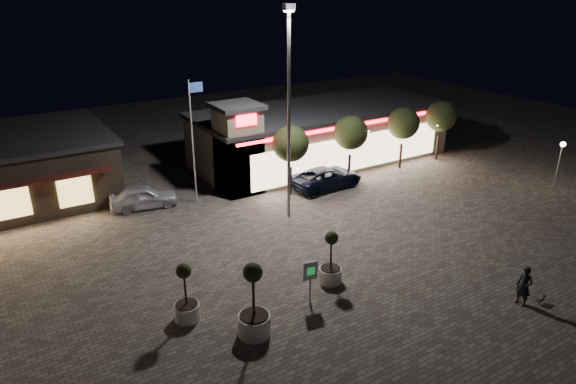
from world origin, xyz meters
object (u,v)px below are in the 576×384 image
pickup_truck (326,177)px  pedestrian (524,286)px  planter_mid (254,313)px  valet_sign (310,274)px  planter_left (186,303)px  white_sedan (144,197)px

pickup_truck → pedestrian: 16.14m
planter_mid → valet_sign: bearing=12.3°
planter_left → valet_sign: 5.49m
white_sedan → pedestrian: bearing=-140.0°
pickup_truck → white_sedan: pickup_truck is taller
pedestrian → valet_sign: valet_sign is taller
planter_mid → valet_sign: size_ratio=1.61×
pedestrian → planter_left: size_ratio=0.70×
planter_left → valet_sign: size_ratio=1.31×
white_sedan → pedestrian: 22.39m
pickup_truck → planter_mid: size_ratio=1.60×
pickup_truck → white_sedan: (-11.95, 3.31, -0.02)m
pedestrian → planter_left: 14.83m
valet_sign → planter_mid: bearing=-167.7°
pedestrian → planter_left: (-13.15, 6.85, -0.11)m
pickup_truck → valet_sign: valet_sign is taller
planter_left → planter_mid: (1.97, -2.41, 0.19)m
planter_left → valet_sign: bearing=-18.2°
white_sedan → pedestrian: (11.14, -19.42, 0.22)m
planter_left → planter_mid: planter_mid is taller
white_sedan → planter_left: (-2.01, -12.58, 0.11)m
planter_mid → planter_left: bearing=129.2°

